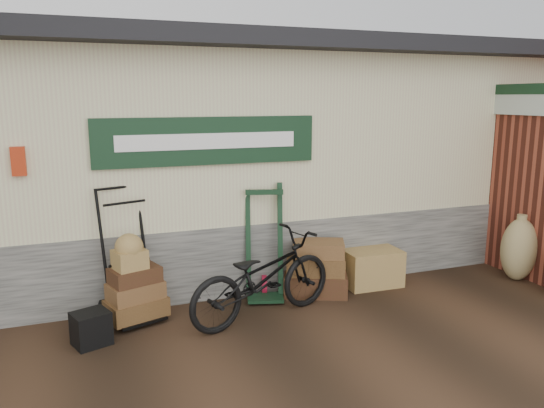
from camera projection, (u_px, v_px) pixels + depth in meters
The scene contains 10 objects.
ground at pixel (261, 329), 5.70m from camera, with size 80.00×80.00×0.00m, color black.
station_building at pixel (200, 154), 7.89m from camera, with size 14.40×4.10×3.20m.
brick_outbuilding at pixel (522, 173), 8.16m from camera, with size 1.71×4.51×2.62m.
porter_trolley at pixel (127, 253), 5.84m from camera, with size 0.76×0.57×1.51m, color black, non-canonical shape.
green_barrow at pixel (264, 242), 6.46m from camera, with size 0.51×0.43×1.42m, color black, non-canonical shape.
suitcase_stack at pixel (316, 267), 6.66m from camera, with size 0.78×0.49×0.69m, color #3D2813, non-canonical shape.
wicker_hamper at pixel (372, 267), 6.98m from camera, with size 0.74×0.48×0.48m, color olive.
black_trunk at pixel (91, 328), 5.31m from camera, with size 0.34×0.29×0.34m, color black.
bicycle at pixel (263, 272), 5.86m from camera, with size 1.87×0.65×1.09m, color black.
burlap_sack_left at pixel (519, 249), 7.15m from camera, with size 0.53×0.45×0.85m, color olive.
Camera 1 is at (-1.77, -5.02, 2.45)m, focal length 35.00 mm.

